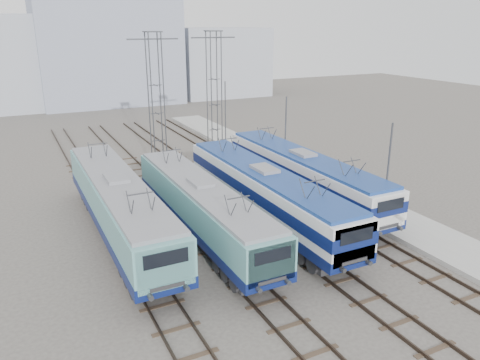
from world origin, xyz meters
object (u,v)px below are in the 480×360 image
(locomotive_center_right, at_px, (266,191))
(locomotive_far_right, at_px, (304,173))
(locomotive_far_left, at_px, (119,204))
(mast_front, at_px, (387,178))
(catenary_tower_west, at_px, (156,95))
(mast_mid, at_px, (285,138))
(locomotive_center_left, at_px, (202,206))
(catenary_tower_east, at_px, (214,88))
(mast_rear, at_px, (225,115))

(locomotive_center_right, bearing_deg, locomotive_far_right, 27.15)
(locomotive_far_left, distance_m, mast_front, 16.56)
(catenary_tower_west, xyz_separation_m, mast_mid, (8.60, -8.00, -3.14))
(locomotive_center_left, relative_size, catenary_tower_east, 1.43)
(catenary_tower_west, bearing_deg, mast_rear, 24.94)
(locomotive_far_right, relative_size, catenary_tower_west, 1.49)
(locomotive_center_right, xyz_separation_m, locomotive_far_right, (4.50, 2.31, -0.03))
(mast_front, relative_size, mast_mid, 1.00)
(locomotive_far_left, relative_size, catenary_tower_west, 1.55)
(catenary_tower_east, relative_size, mast_front, 1.71)
(catenary_tower_west, bearing_deg, catenary_tower_east, 17.10)
(locomotive_center_left, height_order, mast_rear, mast_rear)
(catenary_tower_east, distance_m, mast_rear, 4.28)
(locomotive_far_right, bearing_deg, locomotive_center_right, -152.85)
(locomotive_center_left, relative_size, catenary_tower_west, 1.43)
(mast_mid, bearing_deg, mast_rear, 90.00)
(locomotive_center_right, xyz_separation_m, mast_front, (6.35, -4.10, 1.18))
(catenary_tower_east, height_order, mast_rear, catenary_tower_east)
(locomotive_far_left, bearing_deg, locomotive_center_left, -25.91)
(mast_mid, relative_size, mast_rear, 1.00)
(locomotive_far_right, bearing_deg, locomotive_center_left, -164.47)
(locomotive_center_right, bearing_deg, catenary_tower_east, 76.64)
(catenary_tower_east, bearing_deg, catenary_tower_west, -162.90)
(catenary_tower_west, xyz_separation_m, mast_front, (8.60, -20.00, -3.14))
(catenary_tower_west, height_order, catenary_tower_east, same)
(locomotive_far_right, bearing_deg, catenary_tower_east, 90.92)
(locomotive_far_left, relative_size, locomotive_center_left, 1.08)
(locomotive_center_right, xyz_separation_m, mast_rear, (6.35, 19.90, 1.18))
(locomotive_center_right, distance_m, catenary_tower_west, 16.63)
(mast_front, distance_m, mast_rear, 24.00)
(catenary_tower_east, distance_m, mast_mid, 10.69)
(catenary_tower_east, bearing_deg, mast_rear, 43.60)
(locomotive_far_left, bearing_deg, mast_mid, 21.04)
(locomotive_far_right, xyz_separation_m, mast_mid, (1.85, 5.59, 1.22))
(mast_front, bearing_deg, locomotive_far_left, 158.34)
(locomotive_center_right, height_order, catenary_tower_east, catenary_tower_east)
(locomotive_center_right, bearing_deg, mast_rear, 72.30)
(locomotive_center_right, height_order, mast_mid, mast_mid)
(catenary_tower_west, bearing_deg, locomotive_center_right, -81.94)
(catenary_tower_west, relative_size, catenary_tower_east, 1.00)
(locomotive_far_left, distance_m, mast_rear, 23.61)
(mast_rear, bearing_deg, mast_front, -90.00)
(locomotive_far_left, height_order, mast_front, mast_front)
(mast_front, relative_size, mast_rear, 1.00)
(locomotive_center_right, xyz_separation_m, catenary_tower_west, (-2.25, 15.90, 4.33))
(locomotive_center_left, bearing_deg, catenary_tower_west, 82.04)
(locomotive_center_left, distance_m, mast_rear, 22.87)
(mast_mid, bearing_deg, catenary_tower_west, 137.07)
(locomotive_center_right, xyz_separation_m, catenary_tower_east, (4.25, 17.90, 4.33))
(locomotive_center_right, relative_size, locomotive_far_right, 1.02)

